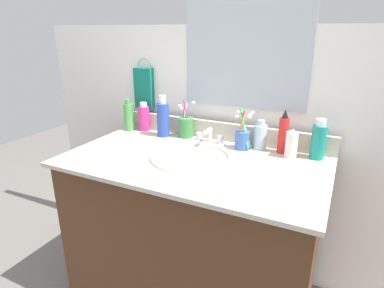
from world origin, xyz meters
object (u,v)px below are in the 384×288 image
(bottle_mouthwash_teal, at_px, (319,141))
(bottle_toner_green, at_px, (129,116))
(hand_towel, at_px, (144,88))
(cup_green, at_px, (186,127))
(bottle_shampoo_blue, at_px, (163,119))
(bottle_soap_pink, at_px, (144,118))
(bottle_gel_clear, at_px, (260,136))
(cup_blue_plastic, at_px, (242,138))
(bottle_spray_red, at_px, (283,134))
(bottle_lotion_white, at_px, (291,144))
(faucet, at_px, (209,139))

(bottle_mouthwash_teal, height_order, bottle_toner_green, bottle_mouthwash_teal)
(hand_towel, bearing_deg, cup_green, -12.05)
(bottle_shampoo_blue, xyz_separation_m, bottle_soap_pink, (-0.15, 0.04, -0.02))
(bottle_gel_clear, relative_size, bottle_shampoo_blue, 0.64)
(hand_towel, height_order, bottle_shampoo_blue, hand_towel)
(bottle_mouthwash_teal, distance_m, cup_blue_plastic, 0.33)
(bottle_shampoo_blue, height_order, cup_green, bottle_shampoo_blue)
(hand_towel, height_order, bottle_mouthwash_teal, hand_towel)
(bottle_mouthwash_teal, bearing_deg, cup_blue_plastic, -174.76)
(hand_towel, distance_m, cup_green, 0.34)
(bottle_shampoo_blue, bearing_deg, bottle_spray_red, 2.47)
(bottle_shampoo_blue, xyz_separation_m, bottle_spray_red, (0.61, 0.03, -0.00))
(bottle_shampoo_blue, bearing_deg, hand_towel, 150.70)
(bottle_mouthwash_teal, relative_size, cup_blue_plastic, 0.91)
(hand_towel, bearing_deg, bottle_gel_clear, -5.35)
(bottle_gel_clear, bearing_deg, cup_blue_plastic, -149.22)
(bottle_soap_pink, relative_size, bottle_lotion_white, 1.19)
(hand_towel, relative_size, bottle_toner_green, 1.27)
(bottle_soap_pink, xyz_separation_m, bottle_mouthwash_teal, (0.90, -0.02, 0.01))
(faucet, bearing_deg, bottle_spray_red, 6.44)
(bottle_gel_clear, relative_size, bottle_spray_red, 0.68)
(bottle_spray_red, xyz_separation_m, cup_blue_plastic, (-0.18, -0.03, -0.04))
(bottle_mouthwash_teal, height_order, bottle_spray_red, bottle_spray_red)
(bottle_mouthwash_teal, bearing_deg, bottle_spray_red, 178.76)
(bottle_gel_clear, xyz_separation_m, bottle_soap_pink, (-0.65, 0.01, 0.01))
(bottle_spray_red, relative_size, bottle_lotion_white, 1.53)
(bottle_gel_clear, height_order, bottle_toner_green, bottle_toner_green)
(hand_towel, xyz_separation_m, bottle_lotion_white, (0.83, -0.12, -0.16))
(cup_blue_plastic, bearing_deg, bottle_spray_red, 10.58)
(hand_towel, distance_m, bottle_spray_red, 0.80)
(bottle_mouthwash_teal, xyz_separation_m, cup_green, (-0.64, 0.01, -0.03))
(faucet, xyz_separation_m, bottle_soap_pink, (-0.41, 0.05, 0.04))
(bottle_toner_green, distance_m, cup_green, 0.34)
(cup_blue_plastic, bearing_deg, bottle_mouthwash_teal, 5.24)
(faucet, bearing_deg, hand_towel, 165.83)
(bottle_spray_red, distance_m, bottle_toner_green, 0.83)
(bottle_spray_red, relative_size, cup_blue_plastic, 1.03)
(hand_towel, xyz_separation_m, cup_green, (0.29, -0.06, -0.17))
(faucet, relative_size, cup_green, 0.82)
(cup_green, bearing_deg, bottle_mouthwash_teal, -1.30)
(bottle_toner_green, xyz_separation_m, cup_green, (0.34, 0.03, -0.02))
(bottle_toner_green, relative_size, cup_green, 0.88)
(faucet, distance_m, cup_blue_plastic, 0.17)
(bottle_lotion_white, distance_m, cup_blue_plastic, 0.22)
(bottle_gel_clear, bearing_deg, bottle_spray_red, -5.30)
(bottle_toner_green, bearing_deg, cup_green, 5.31)
(bottle_gel_clear, distance_m, bottle_toner_green, 0.73)
(bottle_toner_green, bearing_deg, bottle_gel_clear, 2.35)
(hand_towel, relative_size, bottle_soap_pink, 1.41)
(bottle_soap_pink, height_order, bottle_mouthwash_teal, bottle_mouthwash_teal)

